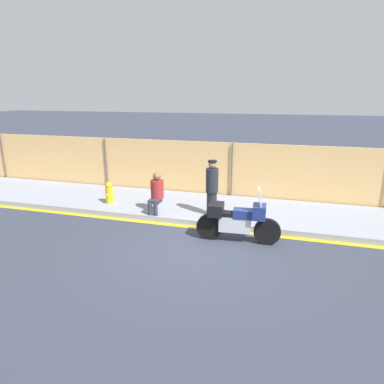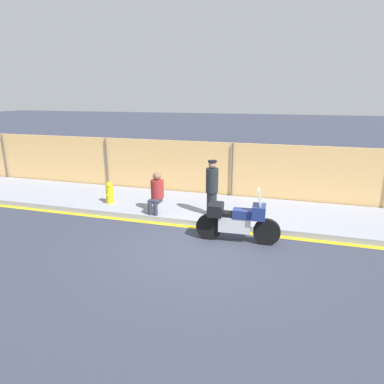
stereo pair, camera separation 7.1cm
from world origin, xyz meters
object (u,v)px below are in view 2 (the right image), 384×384
Objects in this scene: motorcycle at (237,220)px; fire_hydrant at (110,193)px; person_seated_on_curb at (157,191)px; officer_standing at (212,188)px.

fire_hydrant is (-4.47, 1.52, -0.06)m from motorcycle.
person_seated_on_curb is at bearing -11.96° from fire_hydrant.
motorcycle is 4.72m from fire_hydrant.
officer_standing reaches higher than person_seated_on_curb.
officer_standing is 3.54m from fire_hydrant.
person_seated_on_curb reaches higher than fire_hydrant.
officer_standing reaches higher than motorcycle.
motorcycle reaches higher than fire_hydrant.
officer_standing is 1.34× the size of person_seated_on_curb.
fire_hydrant is at bearing 176.86° from officer_standing.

